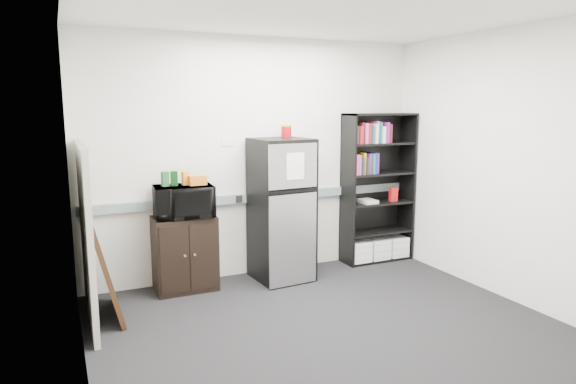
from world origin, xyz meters
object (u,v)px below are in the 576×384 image
object	(u,v)px
cabinet	(185,253)
microwave	(184,201)
cubicle_partition	(86,234)
refrigerator	(282,210)
bookshelf	(378,189)

from	to	relation	value
cabinet	microwave	bearing A→B (deg)	-90.00
microwave	cabinet	bearing A→B (deg)	93.85
cubicle_partition	refrigerator	world-z (taller)	cubicle_partition
bookshelf	cubicle_partition	bearing A→B (deg)	-171.94
cubicle_partition	refrigerator	bearing A→B (deg)	9.41
bookshelf	microwave	size ratio (longest dim) A/B	3.11
bookshelf	cubicle_partition	distance (m)	3.46
cubicle_partition	refrigerator	size ratio (longest dim) A/B	1.02
microwave	refrigerator	xyz separation A→B (m)	(1.08, -0.06, -0.17)
bookshelf	microwave	xyz separation A→B (m)	(-2.46, -0.08, 0.05)
microwave	refrigerator	distance (m)	1.10
cubicle_partition	microwave	size ratio (longest dim) A/B	2.72
refrigerator	bookshelf	bearing A→B (deg)	1.47
refrigerator	microwave	bearing A→B (deg)	172.07
cabinet	refrigerator	world-z (taller)	refrigerator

